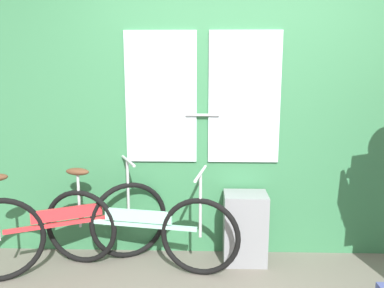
# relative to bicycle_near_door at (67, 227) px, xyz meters

# --- Properties ---
(train_door_wall) EXTENTS (5.13, 0.28, 2.44)m
(train_door_wall) POSITION_rel_bicycle_near_door_xyz_m (1.29, 0.39, 0.91)
(train_door_wall) COLOR #387A4C
(train_door_wall) RESTS_ON ground_plane
(bicycle_near_door) EXTENTS (1.55, 0.80, 0.89)m
(bicycle_near_door) POSITION_rel_bicycle_near_door_xyz_m (0.00, 0.00, 0.00)
(bicycle_near_door) COLOR black
(bicycle_near_door) RESTS_ON ground_plane
(bicycle_leaning_behind) EXTENTS (1.65, 0.47, 0.85)m
(bicycle_leaning_behind) POSITION_rel_bicycle_near_door_xyz_m (0.57, 0.03, -0.02)
(bicycle_leaning_behind) COLOR black
(bicycle_leaning_behind) RESTS_ON ground_plane
(trash_bin_by_wall) EXTENTS (0.36, 0.28, 0.61)m
(trash_bin_by_wall) POSITION_rel_bicycle_near_door_xyz_m (1.47, 0.17, -0.06)
(trash_bin_by_wall) COLOR gray
(trash_bin_by_wall) RESTS_ON ground_plane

